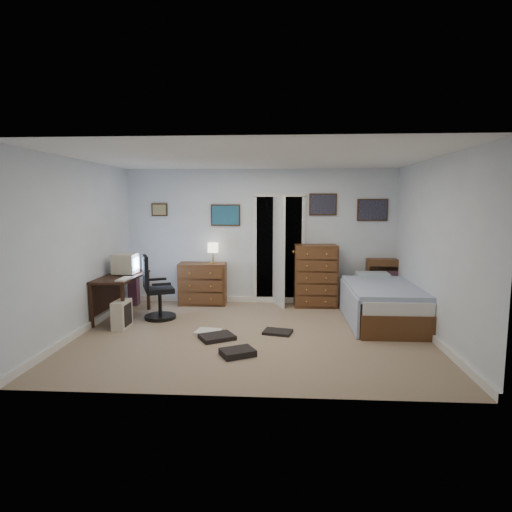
% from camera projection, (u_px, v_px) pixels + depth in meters
% --- Properties ---
extents(floor, '(5.00, 4.00, 0.02)m').
position_uv_depth(floor, '(253.00, 335.00, 6.18)').
color(floor, tan).
rests_on(floor, ground).
extents(computer_desk, '(0.59, 1.23, 0.71)m').
position_uv_depth(computer_desk, '(117.00, 285.00, 6.96)').
color(computer_desk, '#321910').
rests_on(computer_desk, floor).
extents(crt_monitor, '(0.37, 0.35, 0.34)m').
position_uv_depth(crt_monitor, '(125.00, 264.00, 7.06)').
color(crt_monitor, beige).
rests_on(crt_monitor, computer_desk).
extents(keyboard, '(0.15, 0.38, 0.02)m').
position_uv_depth(keyboard, '(124.00, 279.00, 6.58)').
color(keyboard, beige).
rests_on(keyboard, computer_desk).
extents(pc_tower, '(0.20, 0.40, 0.42)m').
position_uv_depth(pc_tower, '(122.00, 314.00, 6.44)').
color(pc_tower, beige).
rests_on(pc_tower, floor).
extents(office_chair, '(0.67, 0.67, 1.05)m').
position_uv_depth(office_chair, '(156.00, 295.00, 6.92)').
color(office_chair, black).
rests_on(office_chair, floor).
extents(media_stack, '(0.17, 0.17, 0.86)m').
position_uv_depth(media_stack, '(133.00, 282.00, 7.86)').
color(media_stack, maroon).
rests_on(media_stack, floor).
extents(low_dresser, '(0.89, 0.48, 0.77)m').
position_uv_depth(low_dresser, '(203.00, 284.00, 7.95)').
color(low_dresser, '#57321B').
rests_on(low_dresser, floor).
extents(table_lamp, '(0.20, 0.20, 0.38)m').
position_uv_depth(table_lamp, '(213.00, 248.00, 7.85)').
color(table_lamp, gold).
rests_on(table_lamp, low_dresser).
extents(doorway, '(0.96, 1.12, 2.05)m').
position_uv_depth(doorway, '(279.00, 248.00, 8.28)').
color(doorway, black).
rests_on(doorway, floor).
extents(tall_dresser, '(0.78, 0.47, 1.13)m').
position_uv_depth(tall_dresser, '(316.00, 276.00, 7.77)').
color(tall_dresser, '#57321B').
rests_on(tall_dresser, floor).
extents(headboard_bookcase, '(0.97, 0.27, 0.87)m').
position_uv_depth(headboard_bookcase, '(393.00, 281.00, 7.81)').
color(headboard_bookcase, '#57321B').
rests_on(headboard_bookcase, floor).
extents(bed, '(1.10, 2.02, 0.66)m').
position_uv_depth(bed, '(381.00, 302.00, 6.80)').
color(bed, '#57321B').
rests_on(bed, floor).
extents(wall_posters, '(4.38, 0.04, 0.60)m').
position_uv_depth(wall_posters, '(291.00, 210.00, 7.88)').
color(wall_posters, '#331E11').
rests_on(wall_posters, floor).
extents(floor_clutter, '(1.43, 1.35, 0.08)m').
position_uv_depth(floor_clutter, '(232.00, 340.00, 5.82)').
color(floor_clutter, black).
rests_on(floor_clutter, floor).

